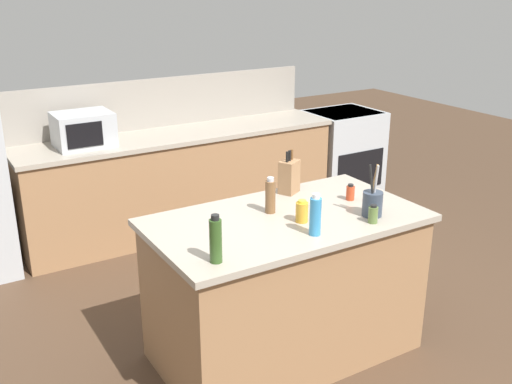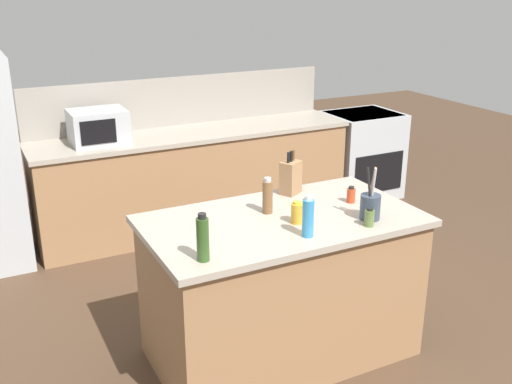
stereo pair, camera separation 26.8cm
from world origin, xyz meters
The scene contains 14 objects.
ground_plane centered at (0.00, 0.00, 0.00)m, with size 14.00×14.00×0.00m, color #473323.
back_counter_run centered at (0.30, 2.20, 0.47)m, with size 3.01×0.66×0.94m.
wall_backsplash centered at (0.30, 2.52, 1.17)m, with size 2.97×0.03×0.46m, color gray.
kitchen_island centered at (0.00, 0.00, 0.47)m, with size 1.65×0.92×0.94m.
range_oven centered at (2.22, 2.20, 0.47)m, with size 0.76×0.65×0.92m.
microwave centered at (-0.58, 2.20, 1.08)m, with size 0.47×0.39×0.29m.
knife_block centered at (0.25, 0.35, 1.05)m, with size 0.16×0.15×0.29m.
utensil_crock centered at (0.45, -0.25, 1.02)m, with size 0.12×0.12×0.32m.
pepper_grinder centered at (-0.04, 0.11, 1.05)m, with size 0.06×0.06×0.22m.
spice_jar_oregano centered at (0.38, -0.33, 0.99)m, with size 0.06×0.06×0.11m.
olive_oil_bottle centered at (-0.63, -0.31, 1.06)m, with size 0.06×0.06×0.26m.
spice_jar_paprika centered at (0.51, 0.03, 0.99)m, with size 0.05×0.05×0.11m.
honey_jar centered at (0.04, -0.11, 1.00)m, with size 0.07×0.07×0.13m.
dish_soap_bottle centered at (-0.01, -0.30, 1.05)m, with size 0.07×0.07×0.24m.
Camera 2 is at (-1.63, -2.87, 2.30)m, focal length 42.00 mm.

